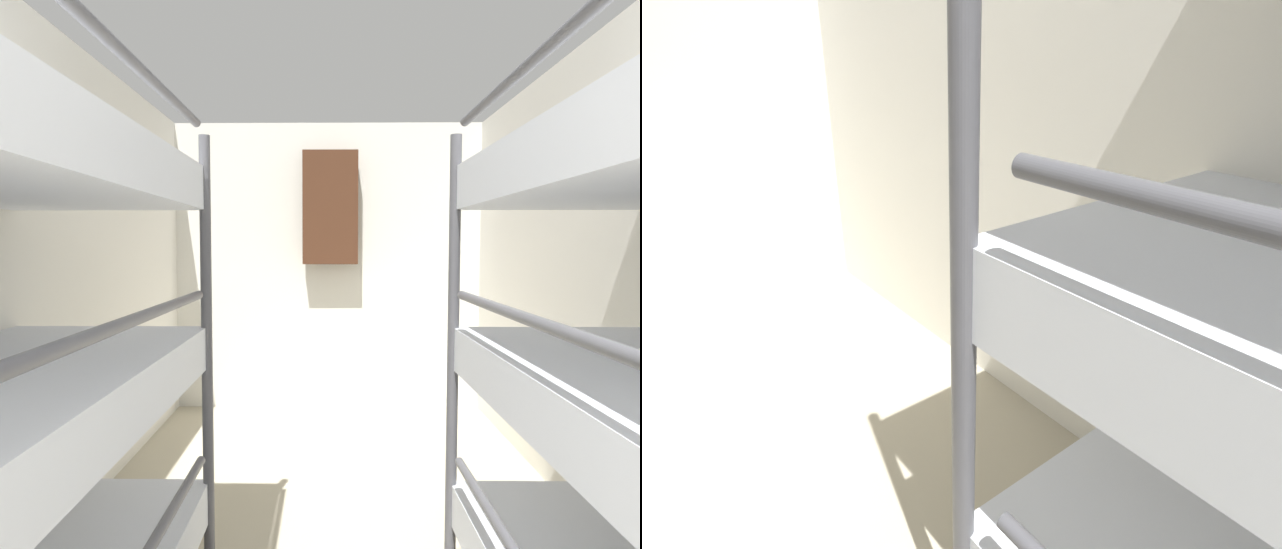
% 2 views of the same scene
% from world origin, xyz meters
% --- Properties ---
extents(wall_back, '(2.63, 0.06, 2.36)m').
position_xyz_m(wall_back, '(0.00, 4.55, 1.18)').
color(wall_back, silver).
rests_on(wall_back, ground_plane).
extents(hanging_coat, '(0.44, 0.12, 0.90)m').
position_xyz_m(hanging_coat, '(0.02, 4.40, 1.66)').
color(hanging_coat, '#472819').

